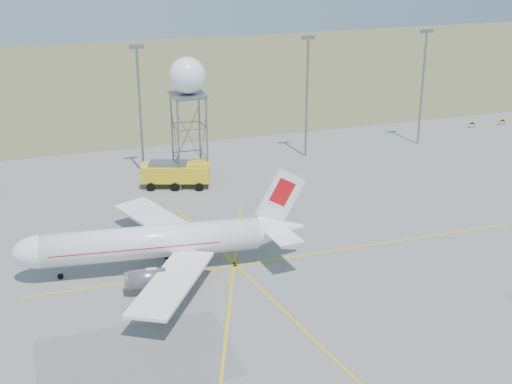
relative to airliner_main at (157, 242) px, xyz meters
name	(u,v)px	position (x,y,z in m)	size (l,w,h in m)	color
grass_strip	(130,78)	(14.53, 108.01, -3.48)	(400.00, 120.00, 0.03)	#5F6638
mast_b	(139,100)	(4.53, 34.01, 8.57)	(2.20, 0.50, 20.50)	slate
mast_c	(307,87)	(32.53, 34.01, 8.57)	(2.20, 0.50, 20.50)	slate
mast_d	(423,78)	(54.53, 34.01, 8.57)	(2.20, 0.50, 20.50)	slate
taxi_sign_near	(472,123)	(70.13, 40.00, -2.61)	(1.60, 0.17, 1.20)	black
taxi_sign_far	(502,120)	(77.13, 40.00, -2.61)	(1.60, 0.17, 1.20)	black
airliner_main	(157,242)	(0.00, 0.00, 0.00)	(33.52, 32.41, 11.41)	white
radar_tower	(189,115)	(10.53, 26.75, 7.47)	(5.40, 5.40, 19.54)	slate
fire_truck	(178,175)	(8.41, 26.22, -1.53)	(10.77, 6.62, 4.09)	yellow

